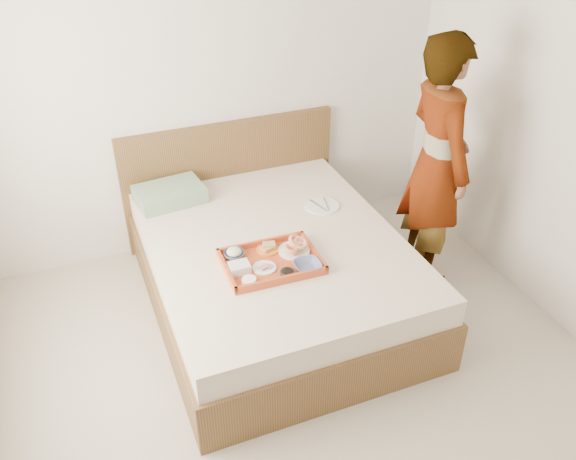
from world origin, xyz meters
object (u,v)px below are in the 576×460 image
(bed, at_px, (275,272))
(dinner_plate, at_px, (322,206))
(tray, at_px, (271,261))
(person, at_px, (437,164))

(bed, bearing_deg, dinner_plate, 29.93)
(bed, height_order, tray, tray)
(tray, xyz_separation_m, dinner_plate, (0.57, 0.51, -0.02))
(bed, xyz_separation_m, tray, (-0.12, -0.25, 0.29))
(dinner_plate, xyz_separation_m, person, (0.69, -0.30, 0.34))
(dinner_plate, distance_m, person, 0.82)
(dinner_plate, bearing_deg, bed, -150.07)
(bed, xyz_separation_m, dinner_plate, (0.45, 0.26, 0.27))
(tray, bearing_deg, dinner_plate, 43.18)
(tray, distance_m, dinner_plate, 0.76)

